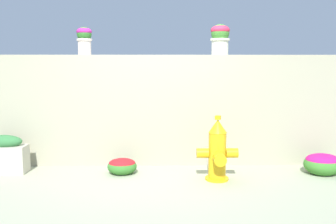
{
  "coord_description": "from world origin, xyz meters",
  "views": [
    {
      "loc": [
        0.17,
        -4.44,
        1.48
      ],
      "look_at": [
        0.27,
        0.79,
        0.8
      ],
      "focal_mm": 39.42,
      "sensor_mm": 36.0,
      "label": 1
    }
  ],
  "objects_px": {
    "potted_plant_2": "(220,37)",
    "flower_bush_right": "(323,163)",
    "planter_box": "(3,155)",
    "fire_hydrant": "(217,152)",
    "flower_bush_left": "(122,166)",
    "potted_plant_1": "(84,38)"
  },
  "relations": [
    {
      "from": "planter_box",
      "to": "potted_plant_2",
      "type": "bearing_deg",
      "value": 8.9
    },
    {
      "from": "planter_box",
      "to": "fire_hydrant",
      "type": "bearing_deg",
      "value": -7.41
    },
    {
      "from": "fire_hydrant",
      "to": "flower_bush_right",
      "type": "bearing_deg",
      "value": 9.12
    },
    {
      "from": "potted_plant_2",
      "to": "flower_bush_right",
      "type": "bearing_deg",
      "value": -24.67
    },
    {
      "from": "fire_hydrant",
      "to": "planter_box",
      "type": "relative_size",
      "value": 1.34
    },
    {
      "from": "potted_plant_2",
      "to": "flower_bush_right",
      "type": "relative_size",
      "value": 0.88
    },
    {
      "from": "fire_hydrant",
      "to": "flower_bush_left",
      "type": "bearing_deg",
      "value": 166.54
    },
    {
      "from": "fire_hydrant",
      "to": "potted_plant_2",
      "type": "bearing_deg",
      "value": 80.58
    },
    {
      "from": "flower_bush_left",
      "to": "planter_box",
      "type": "relative_size",
      "value": 0.64
    },
    {
      "from": "flower_bush_right",
      "to": "planter_box",
      "type": "distance_m",
      "value": 4.35
    },
    {
      "from": "flower_bush_left",
      "to": "flower_bush_right",
      "type": "xyz_separation_m",
      "value": [
        2.72,
        -0.06,
        0.04
      ]
    },
    {
      "from": "potted_plant_1",
      "to": "planter_box",
      "type": "height_order",
      "value": "potted_plant_1"
    },
    {
      "from": "flower_bush_left",
      "to": "planter_box",
      "type": "height_order",
      "value": "planter_box"
    },
    {
      "from": "flower_bush_right",
      "to": "potted_plant_2",
      "type": "bearing_deg",
      "value": 155.33
    },
    {
      "from": "planter_box",
      "to": "flower_bush_left",
      "type": "bearing_deg",
      "value": -2.64
    },
    {
      "from": "fire_hydrant",
      "to": "flower_bush_right",
      "type": "height_order",
      "value": "fire_hydrant"
    },
    {
      "from": "planter_box",
      "to": "flower_bush_right",
      "type": "bearing_deg",
      "value": -1.82
    },
    {
      "from": "potted_plant_2",
      "to": "fire_hydrant",
      "type": "relative_size",
      "value": 0.53
    },
    {
      "from": "potted_plant_2",
      "to": "fire_hydrant",
      "type": "distance_m",
      "value": 1.73
    },
    {
      "from": "potted_plant_2",
      "to": "flower_bush_right",
      "type": "xyz_separation_m",
      "value": [
        1.33,
        -0.61,
        -1.72
      ]
    },
    {
      "from": "fire_hydrant",
      "to": "flower_bush_right",
      "type": "relative_size",
      "value": 1.66
    },
    {
      "from": "flower_bush_left",
      "to": "planter_box",
      "type": "distance_m",
      "value": 1.63
    }
  ]
}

